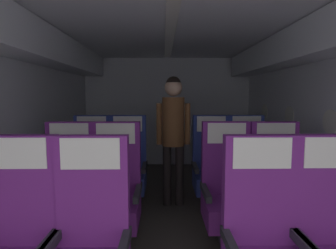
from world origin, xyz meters
TOP-DOWN VIEW (x-y plane):
  - ground at (0.00, 2.79)m, footprint 3.58×5.99m
  - fuselage_shell at (0.00, 3.04)m, footprint 3.46×5.64m
  - seat_a_left_window at (-1.01, 1.62)m, footprint 0.50×0.51m
  - seat_a_left_aisle at (-0.54, 1.60)m, footprint 0.50×0.51m
  - seat_a_right_aisle at (1.01, 1.61)m, footprint 0.50×0.51m
  - seat_a_right_window at (0.55, 1.60)m, footprint 0.50×0.51m
  - seat_b_left_window at (-1.00, 2.55)m, footprint 0.50×0.51m
  - seat_b_left_aisle at (-0.55, 2.54)m, footprint 0.50×0.51m
  - seat_b_right_aisle at (1.01, 2.53)m, footprint 0.50×0.51m
  - seat_b_right_window at (0.54, 2.55)m, footprint 0.50×0.51m
  - seat_c_left_window at (-1.01, 3.45)m, footprint 0.50×0.51m
  - seat_c_left_aisle at (-0.55, 3.47)m, footprint 0.50×0.51m
  - seat_c_right_aisle at (1.00, 3.45)m, footprint 0.50×0.51m
  - seat_c_right_window at (0.54, 3.45)m, footprint 0.50×0.51m
  - flight_attendant at (0.04, 3.45)m, footprint 0.43×0.28m

SIDE VIEW (x-z plane):
  - ground at x=0.00m, z-range -0.02..0.00m
  - seat_a_left_window at x=-1.01m, z-range -0.10..1.05m
  - seat_a_left_aisle at x=-0.54m, z-range -0.10..1.05m
  - seat_a_right_aisle at x=1.01m, z-range -0.10..1.05m
  - seat_a_right_window at x=0.55m, z-range -0.10..1.05m
  - seat_b_left_window at x=-1.00m, z-range -0.10..1.05m
  - seat_b_left_aisle at x=-0.55m, z-range -0.10..1.05m
  - seat_b_right_aisle at x=1.01m, z-range -0.10..1.05m
  - seat_b_right_window at x=0.54m, z-range -0.10..1.05m
  - seat_c_left_window at x=-1.01m, z-range -0.10..1.05m
  - seat_c_left_aisle at x=-0.55m, z-range -0.10..1.05m
  - seat_c_right_aisle at x=1.00m, z-range -0.10..1.05m
  - seat_c_right_window at x=0.54m, z-range -0.10..1.05m
  - flight_attendant at x=0.04m, z-range 0.20..1.85m
  - fuselage_shell at x=0.00m, z-range 0.50..2.72m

